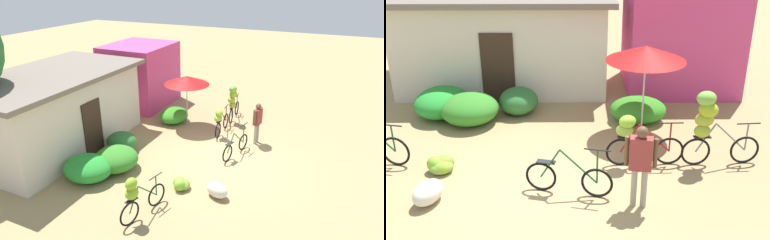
{
  "view_description": "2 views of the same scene",
  "coord_description": "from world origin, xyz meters",
  "views": [
    {
      "loc": [
        -9.95,
        -3.28,
        5.99
      ],
      "look_at": [
        0.1,
        1.32,
        1.25
      ],
      "focal_mm": 31.9,
      "sensor_mm": 36.0,
      "label": 1
    },
    {
      "loc": [
        0.59,
        -7.65,
        4.91
      ],
      "look_at": [
        0.67,
        1.19,
        0.92
      ],
      "focal_mm": 42.9,
      "sensor_mm": 36.0,
      "label": 2
    }
  ],
  "objects": [
    {
      "name": "building_low",
      "position": [
        -1.5,
        6.09,
        1.42
      ],
      "size": [
        6.5,
        3.81,
        2.81
      ],
      "color": "beige",
      "rests_on": "ground"
    },
    {
      "name": "ground_plane",
      "position": [
        0.0,
        0.0,
        0.0
      ],
      "size": [
        60.0,
        60.0,
        0.0
      ],
      "primitive_type": "plane",
      "color": "#9F8658"
    },
    {
      "name": "produce_sack",
      "position": [
        -2.11,
        -0.49,
        0.22
      ],
      "size": [
        0.66,
        0.81,
        0.44
      ],
      "primitive_type": "ellipsoid",
      "rotation": [
        0.0,
        0.0,
        1.21
      ],
      "color": "silver",
      "rests_on": "ground"
    },
    {
      "name": "market_umbrella",
      "position": [
        2.24,
        2.54,
        1.98
      ],
      "size": [
        1.87,
        1.87,
        2.16
      ],
      "color": "beige",
      "rests_on": "ground"
    },
    {
      "name": "hedge_bush_mid",
      "position": [
        -0.89,
        3.7,
        0.35
      ],
      "size": [
        1.04,
        1.13,
        0.7
      ],
      "primitive_type": "ellipsoid",
      "color": "#2D682F",
      "rests_on": "ground"
    },
    {
      "name": "person_vendor",
      "position": [
        1.75,
        -0.63,
        0.98
      ],
      "size": [
        0.57,
        0.27,
        1.61
      ],
      "color": "gray",
      "rests_on": "ground"
    },
    {
      "name": "hedge_bush_front_right",
      "position": [
        -2.06,
        3.09,
        0.38
      ],
      "size": [
        1.45,
        1.47,
        0.76
      ],
      "primitive_type": "ellipsoid",
      "color": "#338026",
      "rests_on": "ground"
    },
    {
      "name": "bicycle_center_loaded",
      "position": [
        1.85,
        0.89,
        0.66
      ],
      "size": [
        1.66,
        0.39,
        1.15
      ],
      "color": "black",
      "rests_on": "ground"
    },
    {
      "name": "bicycle_near_pile",
      "position": [
        0.49,
        -0.21,
        0.35
      ],
      "size": [
        1.67,
        0.42,
        1.02
      ],
      "color": "black",
      "rests_on": "ground"
    },
    {
      "name": "bicycle_by_shop",
      "position": [
        3.37,
        0.87,
        1.0
      ],
      "size": [
        1.7,
        0.47,
        1.68
      ],
      "color": "black",
      "rests_on": "ground"
    },
    {
      "name": "bicycle_leftmost",
      "position": [
        -3.88,
        1.07,
        0.73
      ],
      "size": [
        1.66,
        0.49,
        1.29
      ],
      "color": "black",
      "rests_on": "ground"
    },
    {
      "name": "shop_pink",
      "position": [
        3.76,
        5.78,
        1.47
      ],
      "size": [
        3.2,
        2.8,
        2.93
      ],
      "primitive_type": "cube",
      "color": "#CF407D",
      "rests_on": "ground"
    },
    {
      "name": "hedge_bush_by_door",
      "position": [
        2.23,
        3.16,
        0.31
      ],
      "size": [
        1.43,
        1.19,
        0.63
      ],
      "primitive_type": "ellipsoid",
      "color": "#348A24",
      "rests_on": "ground"
    },
    {
      "name": "hedge_bush_front_left",
      "position": [
        -2.9,
        3.55,
        0.37
      ],
      "size": [
        1.38,
        1.6,
        0.75
      ],
      "primitive_type": "ellipsoid",
      "color": "#258E2E",
      "rests_on": "ground"
    },
    {
      "name": "banana_pile_on_ground",
      "position": [
        -2.18,
        0.62,
        0.15
      ],
      "size": [
        0.67,
        0.69,
        0.36
      ],
      "color": "#80A93C",
      "rests_on": "ground"
    }
  ]
}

